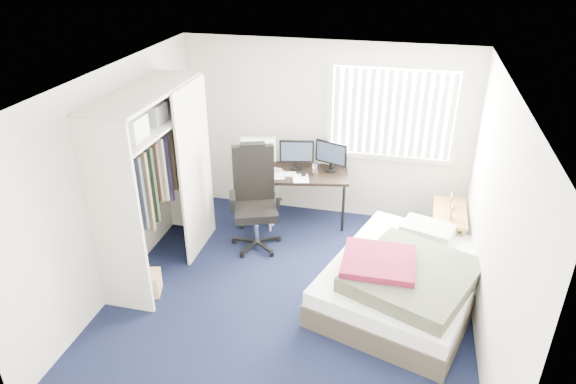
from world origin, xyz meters
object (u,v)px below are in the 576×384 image
(desk, at_px, (293,169))
(office_chair, at_px, (255,208))
(nightstand, at_px, (449,216))
(bed, at_px, (405,279))

(desk, relative_size, office_chair, 1.20)
(desk, bearing_deg, nightstand, -8.47)
(desk, xyz_separation_m, bed, (1.63, -1.52, -0.50))
(nightstand, distance_m, bed, 1.32)
(office_chair, xyz_separation_m, bed, (1.96, -0.78, -0.24))
(office_chair, xyz_separation_m, nightstand, (2.46, 0.43, -0.03))
(office_chair, bearing_deg, nightstand, 9.83)
(office_chair, bearing_deg, bed, -21.59)
(bed, bearing_deg, office_chair, 158.41)
(office_chair, relative_size, nightstand, 1.64)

